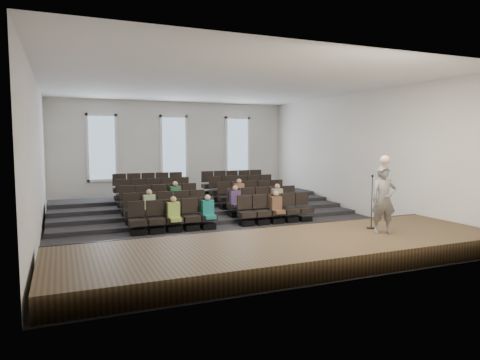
{
  "coord_description": "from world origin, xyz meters",
  "views": [
    {
      "loc": [
        -5.34,
        -14.42,
        3.03
      ],
      "look_at": [
        0.93,
        0.5,
        1.54
      ],
      "focal_mm": 32.0,
      "sensor_mm": 36.0,
      "label": 1
    }
  ],
  "objects": [
    {
      "name": "ground",
      "position": [
        0.0,
        0.0,
        0.0
      ],
      "size": [
        14.0,
        14.0,
        0.0
      ],
      "primitive_type": "plane",
      "color": "black",
      "rests_on": "ground"
    },
    {
      "name": "ceiling",
      "position": [
        0.0,
        0.0,
        5.01
      ],
      "size": [
        12.0,
        14.0,
        0.02
      ],
      "primitive_type": "cube",
      "color": "white",
      "rests_on": "ground"
    },
    {
      "name": "wall_back",
      "position": [
        0.0,
        7.02,
        2.5
      ],
      "size": [
        12.0,
        0.04,
        5.0
      ],
      "primitive_type": "cube",
      "color": "silver",
      "rests_on": "ground"
    },
    {
      "name": "wall_front",
      "position": [
        0.0,
        -7.02,
        2.5
      ],
      "size": [
        12.0,
        0.04,
        5.0
      ],
      "primitive_type": "cube",
      "color": "silver",
      "rests_on": "ground"
    },
    {
      "name": "wall_left",
      "position": [
        -6.02,
        0.0,
        2.5
      ],
      "size": [
        0.04,
        14.0,
        5.0
      ],
      "primitive_type": "cube",
      "color": "silver",
      "rests_on": "ground"
    },
    {
      "name": "wall_right",
      "position": [
        6.02,
        0.0,
        2.5
      ],
      "size": [
        0.04,
        14.0,
        5.0
      ],
      "primitive_type": "cube",
      "color": "silver",
      "rests_on": "ground"
    },
    {
      "name": "stage",
      "position": [
        0.0,
        -5.1,
        0.25
      ],
      "size": [
        11.8,
        3.6,
        0.5
      ],
      "primitive_type": "cube",
      "color": "#4A381F",
      "rests_on": "ground"
    },
    {
      "name": "stage_lip",
      "position": [
        0.0,
        -3.33,
        0.25
      ],
      "size": [
        11.8,
        0.06,
        0.52
      ],
      "primitive_type": "cube",
      "color": "black",
      "rests_on": "ground"
    },
    {
      "name": "risers",
      "position": [
        0.0,
        3.17,
        0.2
      ],
      "size": [
        11.8,
        4.8,
        0.6
      ],
      "color": "black",
      "rests_on": "ground"
    },
    {
      "name": "seating_rows",
      "position": [
        -0.0,
        1.54,
        0.68
      ],
      "size": [
        6.8,
        4.7,
        1.67
      ],
      "color": "black",
      "rests_on": "ground"
    },
    {
      "name": "windows",
      "position": [
        0.0,
        6.95,
        2.7
      ],
      "size": [
        8.44,
        0.1,
        3.24
      ],
      "color": "white",
      "rests_on": "wall_back"
    },
    {
      "name": "audience",
      "position": [
        0.0,
        0.32,
        0.81
      ],
      "size": [
        5.45,
        2.64,
        1.1
      ],
      "color": "#96B648",
      "rests_on": "seating_rows"
    },
    {
      "name": "speaker",
      "position": [
        2.79,
        -5.26,
        1.42
      ],
      "size": [
        0.79,
        0.66,
        1.84
      ],
      "primitive_type": "imported",
      "rotation": [
        0.0,
        0.0,
        -0.37
      ],
      "color": "#615E5C",
      "rests_on": "stage"
    },
    {
      "name": "mic_stand",
      "position": [
        2.9,
        -4.64,
        0.96
      ],
      "size": [
        0.26,
        0.26,
        1.56
      ],
      "color": "black",
      "rests_on": "stage"
    }
  ]
}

